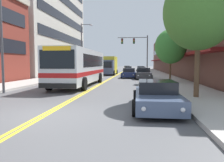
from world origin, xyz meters
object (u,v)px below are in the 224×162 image
Objects in this scene: street_tree_right_mid at (171,46)px; car_silver_moving_second at (128,69)px; traffic_signal_mast at (137,47)px; street_tree_right_near at (199,12)px; car_slate_blue_parked_right_foreground at (157,96)px; car_champagne_moving_lead at (127,68)px; car_white_parked_right_far at (141,69)px; car_dark_grey_parked_right_mid at (143,74)px; car_navy_moving_third at (129,73)px; car_charcoal_parked_right_end at (142,70)px; car_red_parked_left_near at (80,73)px; street_lamp_left_near at (5,28)px; city_bus at (80,66)px; box_truck at (108,65)px; street_lamp_left_far at (83,45)px.

car_silver_moving_second is at bearing 100.39° from street_tree_right_mid.
street_tree_right_near is (3.20, -25.95, -0.11)m from traffic_signal_mast.
car_slate_blue_parked_right_foreground is at bearing -100.67° from street_tree_right_mid.
car_slate_blue_parked_right_foreground is 53.53m from car_champagne_moving_lead.
car_white_parked_right_far is 28.09m from street_tree_right_mid.
car_dark_grey_parked_right_mid is 0.97× the size of car_champagne_moving_lead.
car_navy_moving_third is 0.70× the size of street_tree_right_near.
car_charcoal_parked_right_end is 0.94× the size of car_navy_moving_third.
street_lamp_left_near reaches higher than car_red_parked_left_near.
car_white_parked_right_far is 7.24m from car_charcoal_parked_right_end.
street_tree_right_mid reaches higher than car_white_parked_right_far.
street_tree_right_near is (8.33, -7.08, 2.90)m from city_bus.
car_silver_moving_second reaches higher than car_red_parked_left_near.
box_truck is at bearing 82.03° from street_lamp_left_near.
street_lamp_left_far reaches higher than car_silver_moving_second.
car_champagne_moving_lead is 0.84× the size of street_tree_right_mid.
car_white_parked_right_far is 38.60m from street_tree_right_near.
car_navy_moving_third is at bearing 70.13° from city_bus.
box_truck is (2.77, 8.61, 1.04)m from car_red_parked_left_near.
car_champagne_moving_lead is at bearing 94.08° from car_slate_blue_parked_right_foreground.
street_tree_right_near is at bearing -72.41° from box_truck.
car_navy_moving_third is at bearing 5.95° from car_red_parked_left_near.
car_silver_moving_second is (-2.94, 9.09, 0.00)m from car_charcoal_parked_right_end.
street_tree_right_near is at bearing -82.49° from car_silver_moving_second.
traffic_signal_mast is 9.45m from street_lamp_left_far.
car_red_parked_left_near is 9.11m from box_truck.
car_white_parked_right_far is at bearing 95.19° from street_tree_right_mid.
car_slate_blue_parked_right_foreground is 0.68× the size of street_lamp_left_near.
car_red_parked_left_near is at bearing 104.62° from city_bus.
traffic_signal_mast reaches higher than car_champagne_moving_lead.
city_bus is at bearing -103.96° from car_charcoal_parked_right_end.
traffic_signal_mast is 0.82× the size of street_lamp_left_far.
car_charcoal_parked_right_end is at bearing 40.15° from box_truck.
street_lamp_left_far is (-0.03, 20.62, 0.56)m from street_lamp_left_near.
car_navy_moving_third is 8.90m from box_truck.
street_tree_right_mid is at bearing -61.64° from box_truck.
traffic_signal_mast is at bearing -93.77° from car_white_parked_right_far.
street_lamp_left_near is 1.36× the size of street_tree_right_mid.
street_lamp_left_near reaches higher than car_slate_blue_parked_right_foreground.
car_red_parked_left_near is 21.87m from car_slate_blue_parked_right_foreground.
car_red_parked_left_near is 16.14m from car_charcoal_parked_right_end.
street_lamp_left_far is at bearing 103.02° from city_bus.
street_lamp_left_near is (-7.42, -16.84, 3.65)m from car_navy_moving_third.
city_bus is at bearing -92.86° from car_champagne_moving_lead.
street_lamp_left_near reaches higher than city_bus.
car_charcoal_parked_right_end is at bearing -72.07° from car_silver_moving_second.
street_tree_right_mid is at bearing 37.65° from street_lamp_left_near.
car_white_parked_right_far reaches higher than car_silver_moving_second.
car_champagne_moving_lead is (-3.74, 34.75, -0.04)m from car_dark_grey_parked_right_mid.
car_dark_grey_parked_right_mid reaches higher than car_slate_blue_parked_right_foreground.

